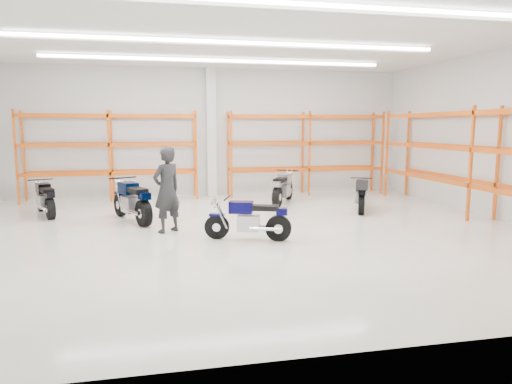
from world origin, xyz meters
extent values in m
plane|color=beige|center=(0.00, 0.00, 0.00)|extent=(14.00, 14.00, 0.00)
cube|color=silver|center=(0.00, 6.00, 2.25)|extent=(14.00, 0.02, 4.50)
cube|color=silver|center=(0.00, -6.00, 2.25)|extent=(14.00, 0.02, 4.50)
cube|color=silver|center=(7.00, 0.00, 2.25)|extent=(0.02, 12.00, 4.50)
cube|color=white|center=(0.00, 0.00, 4.50)|extent=(14.00, 12.00, 0.02)
cube|color=white|center=(0.00, -3.00, 4.40)|extent=(10.00, 0.22, 0.10)
cube|color=white|center=(0.00, 0.50, 4.40)|extent=(10.00, 0.22, 0.10)
cube|color=white|center=(0.00, 3.50, 4.40)|extent=(10.00, 0.22, 0.10)
cylinder|color=black|center=(-0.59, -0.60, 0.27)|extent=(0.55, 0.28, 0.54)
cylinder|color=black|center=(0.70, -1.04, 0.28)|extent=(0.58, 0.34, 0.56)
cylinder|color=silver|center=(-0.59, -0.60, 0.27)|extent=(0.21, 0.18, 0.18)
cylinder|color=silver|center=(0.70, -1.04, 0.28)|extent=(0.25, 0.24, 0.20)
cube|color=#09073E|center=(-0.59, -0.60, 0.54)|extent=(0.35, 0.23, 0.05)
cube|color=#B7B7BC|center=(0.08, -0.83, 0.38)|extent=(0.55, 0.46, 0.34)
cube|color=#A5A5AA|center=(0.41, -0.94, 0.29)|extent=(0.64, 0.31, 0.07)
cube|color=#09073E|center=(-0.07, -0.77, 0.72)|extent=(0.58, 0.45, 0.25)
cube|color=black|center=(0.41, -0.94, 0.72)|extent=(0.65, 0.45, 0.11)
cube|color=#09073E|center=(0.77, -1.06, 0.65)|extent=(0.29, 0.26, 0.14)
cylinder|color=black|center=(-0.37, -0.67, 0.92)|extent=(0.23, 0.61, 0.03)
sphere|color=silver|center=(-0.62, -0.59, 0.78)|extent=(0.17, 0.17, 0.17)
cylinder|color=silver|center=(0.39, -1.09, 0.29)|extent=(0.67, 0.30, 0.08)
cylinder|color=black|center=(-5.24, 3.74, 0.28)|extent=(0.33, 0.56, 0.56)
cylinder|color=black|center=(-4.69, 2.44, 0.29)|extent=(0.39, 0.60, 0.58)
cylinder|color=silver|center=(-5.24, 3.74, 0.28)|extent=(0.20, 0.22, 0.19)
cylinder|color=silver|center=(-4.69, 2.44, 0.29)|extent=(0.25, 0.26, 0.21)
cube|color=black|center=(-5.24, 3.74, 0.56)|extent=(0.26, 0.37, 0.06)
cube|color=#B7B7BC|center=(-4.96, 3.06, 0.40)|extent=(0.50, 0.58, 0.36)
cube|color=#A5A5AA|center=(-4.81, 2.73, 0.30)|extent=(0.36, 0.65, 0.08)
cube|color=black|center=(-5.02, 3.22, 0.75)|extent=(0.50, 0.61, 0.26)
cube|color=black|center=(-4.81, 2.73, 0.75)|extent=(0.50, 0.68, 0.11)
cube|color=black|center=(-4.66, 2.37, 0.68)|extent=(0.29, 0.31, 0.15)
cylinder|color=black|center=(-5.15, 3.51, 0.96)|extent=(0.62, 0.29, 0.03)
sphere|color=silver|center=(-5.26, 3.77, 0.81)|extent=(0.18, 0.18, 0.18)
cylinder|color=silver|center=(-4.94, 2.64, 0.30)|extent=(0.36, 0.68, 0.08)
cylinder|color=black|center=(-2.90, 2.51, 0.32)|extent=(0.39, 0.64, 0.64)
cylinder|color=black|center=(-2.21, 1.06, 0.33)|extent=(0.46, 0.69, 0.67)
cylinder|color=silver|center=(-2.90, 2.51, 0.32)|extent=(0.23, 0.26, 0.21)
cylinder|color=silver|center=(-2.21, 1.06, 0.33)|extent=(0.29, 0.31, 0.24)
cube|color=#011138|center=(-2.90, 2.51, 0.64)|extent=(0.31, 0.42, 0.06)
cube|color=#B7B7BC|center=(-2.54, 1.76, 0.45)|extent=(0.59, 0.67, 0.41)
cube|color=#A5A5AA|center=(-2.37, 1.39, 0.34)|extent=(0.44, 0.74, 0.09)
cube|color=#011138|center=(-2.62, 1.93, 0.86)|extent=(0.59, 0.70, 0.30)
cube|color=black|center=(-2.37, 1.39, 0.86)|extent=(0.59, 0.78, 0.13)
cube|color=#011138|center=(-2.18, 0.98, 0.77)|extent=(0.33, 0.35, 0.17)
cylinder|color=black|center=(-2.78, 2.26, 1.10)|extent=(0.70, 0.35, 0.04)
sphere|color=silver|center=(-2.92, 2.55, 0.92)|extent=(0.20, 0.20, 0.20)
cylinder|color=silver|center=(-2.51, 1.27, 0.34)|extent=(0.43, 0.77, 0.10)
cylinder|color=black|center=(2.46, 4.38, 0.30)|extent=(0.40, 0.58, 0.60)
cylinder|color=black|center=(1.72, 3.08, 0.31)|extent=(0.46, 0.63, 0.62)
cylinder|color=silver|center=(2.46, 4.38, 0.30)|extent=(0.22, 0.24, 0.20)
cylinder|color=silver|center=(1.72, 3.08, 0.31)|extent=(0.28, 0.29, 0.22)
cube|color=#9E9EA4|center=(2.46, 4.38, 0.60)|extent=(0.31, 0.39, 0.06)
cube|color=#B7B7BC|center=(2.07, 3.70, 0.42)|extent=(0.57, 0.63, 0.38)
cube|color=#A5A5AA|center=(1.88, 3.37, 0.32)|extent=(0.45, 0.67, 0.08)
cube|color=#9E9EA4|center=(2.16, 3.86, 0.80)|extent=(0.57, 0.66, 0.28)
cube|color=black|center=(1.88, 3.37, 0.80)|extent=(0.59, 0.72, 0.12)
cube|color=#9E9EA4|center=(1.68, 3.01, 0.72)|extent=(0.32, 0.34, 0.16)
cylinder|color=black|center=(2.33, 4.16, 1.02)|extent=(0.63, 0.38, 0.04)
sphere|color=silver|center=(2.48, 4.42, 0.86)|extent=(0.19, 0.19, 0.19)
cylinder|color=silver|center=(1.73, 3.42, 0.32)|extent=(0.45, 0.70, 0.09)
cylinder|color=black|center=(4.26, 2.62, 0.27)|extent=(0.31, 0.54, 0.54)
cylinder|color=black|center=(3.73, 1.39, 0.28)|extent=(0.37, 0.58, 0.56)
cylinder|color=silver|center=(4.26, 2.62, 0.27)|extent=(0.19, 0.21, 0.18)
cylinder|color=silver|center=(3.73, 1.39, 0.28)|extent=(0.24, 0.25, 0.20)
cube|color=black|center=(4.26, 2.62, 0.54)|extent=(0.25, 0.35, 0.05)
cube|color=#B7B7BC|center=(3.98, 1.98, 0.38)|extent=(0.48, 0.56, 0.34)
cube|color=#A5A5AA|center=(3.85, 1.67, 0.29)|extent=(0.35, 0.62, 0.07)
cube|color=black|center=(4.05, 2.13, 0.72)|extent=(0.48, 0.58, 0.25)
cube|color=black|center=(3.85, 1.67, 0.72)|extent=(0.48, 0.65, 0.11)
cube|color=black|center=(3.70, 1.32, 0.65)|extent=(0.27, 0.29, 0.14)
cylinder|color=black|center=(4.17, 2.41, 0.92)|extent=(0.59, 0.28, 0.03)
sphere|color=silver|center=(4.27, 2.66, 0.77)|extent=(0.17, 0.17, 0.17)
cylinder|color=silver|center=(3.70, 1.69, 0.29)|extent=(0.34, 0.65, 0.08)
cube|color=black|center=(3.65, 1.22, 0.88)|extent=(0.42, 0.43, 0.27)
imported|color=black|center=(-1.64, 0.32, 1.01)|extent=(0.87, 0.83, 2.01)
cube|color=white|center=(0.00, 5.82, 2.25)|extent=(0.32, 0.32, 4.50)
cube|color=orange|center=(-6.20, 5.88, 1.50)|extent=(0.07, 0.07, 3.00)
cube|color=orange|center=(-6.20, 5.08, 1.50)|extent=(0.07, 0.07, 3.00)
cube|color=orange|center=(-3.40, 5.88, 1.50)|extent=(0.07, 0.07, 3.00)
cube|color=orange|center=(-3.40, 5.08, 1.50)|extent=(0.07, 0.07, 3.00)
cube|color=orange|center=(-0.60, 5.88, 1.50)|extent=(0.07, 0.07, 3.00)
cube|color=orange|center=(-0.60, 5.08, 1.50)|extent=(0.07, 0.07, 3.00)
cube|color=orange|center=(-3.40, 5.88, 0.94)|extent=(5.60, 0.07, 0.12)
cube|color=orange|center=(-3.40, 5.08, 0.94)|extent=(5.60, 0.07, 0.12)
cube|color=orange|center=(-3.40, 5.88, 1.88)|extent=(5.60, 0.07, 0.12)
cube|color=orange|center=(-3.40, 5.08, 1.88)|extent=(5.60, 0.07, 0.12)
cube|color=orange|center=(-3.40, 5.88, 2.81)|extent=(5.60, 0.07, 0.12)
cube|color=orange|center=(-3.40, 5.08, 2.81)|extent=(5.60, 0.07, 0.12)
cube|color=orange|center=(0.60, 5.88, 1.50)|extent=(0.07, 0.07, 3.00)
cube|color=orange|center=(0.60, 5.08, 1.50)|extent=(0.07, 0.07, 3.00)
cube|color=orange|center=(3.40, 5.88, 1.50)|extent=(0.07, 0.07, 3.00)
cube|color=orange|center=(3.40, 5.08, 1.50)|extent=(0.07, 0.07, 3.00)
cube|color=orange|center=(6.20, 5.88, 1.50)|extent=(0.07, 0.07, 3.00)
cube|color=orange|center=(6.20, 5.08, 1.50)|extent=(0.07, 0.07, 3.00)
cube|color=orange|center=(3.40, 5.88, 0.94)|extent=(5.60, 0.07, 0.12)
cube|color=orange|center=(3.40, 5.08, 0.94)|extent=(5.60, 0.07, 0.12)
cube|color=orange|center=(3.40, 5.88, 1.88)|extent=(5.60, 0.07, 0.12)
cube|color=orange|center=(3.40, 5.08, 1.88)|extent=(5.60, 0.07, 0.12)
cube|color=orange|center=(3.40, 5.88, 2.81)|extent=(5.60, 0.07, 0.12)
cube|color=orange|center=(3.40, 5.08, 2.81)|extent=(5.60, 0.07, 0.12)
cube|color=orange|center=(6.88, 0.00, 1.50)|extent=(0.07, 0.07, 3.00)
cube|color=orange|center=(6.08, 0.00, 1.50)|extent=(0.07, 0.07, 3.00)
cube|color=orange|center=(6.88, 4.50, 1.50)|extent=(0.07, 0.07, 3.00)
cube|color=orange|center=(6.08, 4.50, 1.50)|extent=(0.07, 0.07, 3.00)
cube|color=orange|center=(6.88, 0.00, 0.94)|extent=(0.07, 9.00, 0.12)
cube|color=orange|center=(6.08, 0.00, 0.94)|extent=(0.07, 9.00, 0.12)
cube|color=orange|center=(6.88, 0.00, 1.88)|extent=(0.07, 9.00, 0.12)
cube|color=orange|center=(6.08, 0.00, 1.88)|extent=(0.07, 9.00, 0.12)
cube|color=orange|center=(6.88, 0.00, 2.81)|extent=(0.07, 9.00, 0.12)
cube|color=orange|center=(6.08, 0.00, 2.81)|extent=(0.07, 9.00, 0.12)
camera|label=1|loc=(-1.73, -10.38, 2.46)|focal=32.00mm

